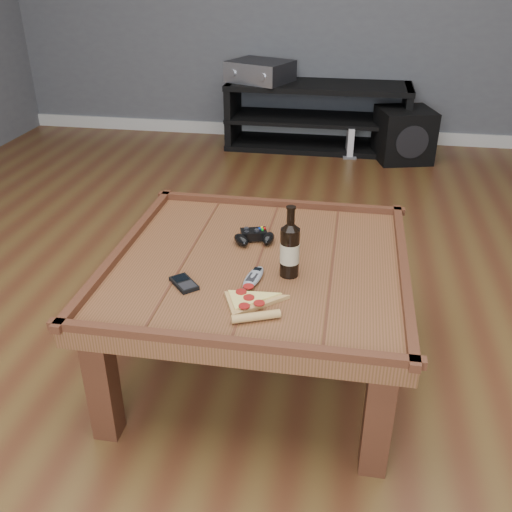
% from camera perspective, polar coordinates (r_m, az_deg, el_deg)
% --- Properties ---
extents(ground, '(6.00, 6.00, 0.00)m').
position_cam_1_polar(ground, '(2.20, 0.23, -10.81)').
color(ground, '#4D2816').
rests_on(ground, ground).
extents(baseboard, '(5.00, 0.02, 0.10)m').
position_cam_1_polar(baseboard, '(4.87, 6.24, 12.13)').
color(baseboard, silver).
rests_on(baseboard, ground).
extents(coffee_table, '(1.03, 1.03, 0.48)m').
position_cam_1_polar(coffee_table, '(1.98, 0.26, -1.98)').
color(coffee_table, '#503116').
rests_on(coffee_table, ground).
extents(media_console, '(1.40, 0.45, 0.50)m').
position_cam_1_polar(media_console, '(4.59, 6.14, 13.67)').
color(media_console, black).
rests_on(media_console, ground).
extents(beer_bottle, '(0.06, 0.06, 0.24)m').
position_cam_1_polar(beer_bottle, '(1.82, 3.40, 0.77)').
color(beer_bottle, black).
rests_on(beer_bottle, coffee_table).
extents(game_controller, '(0.16, 0.13, 0.04)m').
position_cam_1_polar(game_controller, '(2.07, -0.17, 1.93)').
color(game_controller, black).
rests_on(game_controller, coffee_table).
extents(pizza_slice, '(0.24, 0.30, 0.03)m').
position_cam_1_polar(pizza_slice, '(1.71, -0.62, -4.69)').
color(pizza_slice, tan).
rests_on(pizza_slice, coffee_table).
extents(smartphone, '(0.11, 0.12, 0.01)m').
position_cam_1_polar(smartphone, '(1.82, -7.21, -2.72)').
color(smartphone, black).
rests_on(smartphone, coffee_table).
extents(remote_control, '(0.07, 0.16, 0.02)m').
position_cam_1_polar(remote_control, '(1.83, -0.27, -2.19)').
color(remote_control, gray).
rests_on(remote_control, coffee_table).
extents(av_receiver, '(0.54, 0.50, 0.15)m').
position_cam_1_polar(av_receiver, '(4.56, 0.40, 17.99)').
color(av_receiver, black).
rests_on(av_receiver, media_console).
extents(subwoofer, '(0.46, 0.46, 0.38)m').
position_cam_1_polar(subwoofer, '(4.44, 14.55, 11.66)').
color(subwoofer, black).
rests_on(subwoofer, ground).
extents(game_console, '(0.12, 0.19, 0.22)m').
position_cam_1_polar(game_console, '(4.46, 9.36, 11.11)').
color(game_console, slate).
rests_on(game_console, ground).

